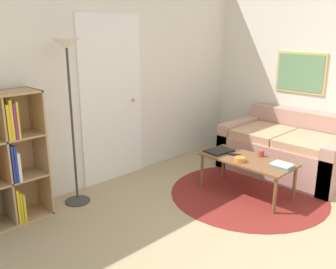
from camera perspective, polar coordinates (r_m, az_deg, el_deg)
name	(u,v)px	position (r m, az deg, el deg)	size (l,w,h in m)	color
wall_back	(101,77)	(4.48, -10.22, 8.67)	(7.62, 0.11, 2.60)	silver
wall_right	(303,69)	(5.41, 19.82, 9.35)	(0.08, 5.63, 2.60)	silver
rug	(248,193)	(4.45, 12.11, -8.75)	(1.77, 1.77, 0.01)	maroon
floor_lamp	(68,69)	(3.89, -14.98, 9.64)	(0.29, 0.29, 1.74)	#333333
couch	(289,151)	(5.15, 17.89, -2.37)	(0.94, 1.56, 0.76)	tan
coffee_table	(247,162)	(4.31, 11.95, -4.17)	(0.49, 1.05, 0.42)	brown
laptop	(219,151)	(4.47, 7.77, -2.48)	(0.33, 0.27, 0.02)	black
bowl	(240,159)	(4.18, 10.88, -3.76)	(0.12, 0.12, 0.05)	orange
book_stack_on_table	(282,165)	(4.14, 17.01, -4.50)	(0.16, 0.21, 0.03)	teal
cup	(261,154)	(4.39, 14.03, -2.83)	(0.07, 0.07, 0.07)	#A33D33
remote	(234,155)	(4.37, 10.08, -3.04)	(0.08, 0.15, 0.02)	black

